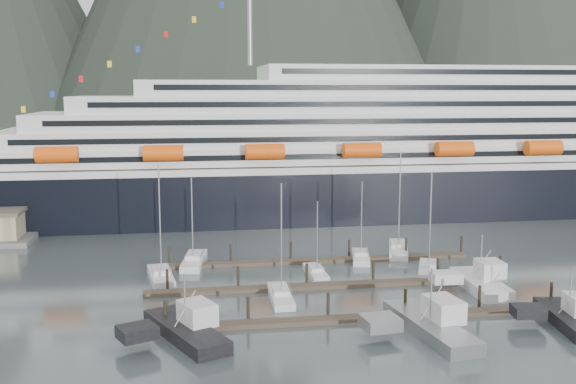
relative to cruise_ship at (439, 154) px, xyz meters
The scene contains 16 objects.
ground 63.76m from the cruise_ship, 118.66° to the right, with size 1600.00×1600.00×0.00m, color #485454.
cruise_ship is the anchor object (origin of this frame).
dock_near 74.63m from the cruise_ship, 118.31° to the right, with size 48.18×2.28×3.20m.
dock_mid 63.65m from the cruise_ship, 123.96° to the right, with size 48.18×2.28×3.20m.
dock_far 53.59m from the cruise_ship, 131.95° to the right, with size 48.18×2.28×3.20m.
sailboat_a 73.56m from the cruise_ship, 141.72° to the right, with size 4.13×10.19×16.34m.
sailboat_b 71.27m from the cruise_ship, 126.96° to the right, with size 2.79×9.66×15.00m.
sailboat_c 59.67m from the cruise_ship, 127.81° to the right, with size 2.30×8.15×10.92m.
sailboat_e 65.36m from the cruise_ship, 144.57° to the right, with size 4.30×11.05×13.50m.
sailboat_f 48.86m from the cruise_ship, 125.32° to the right, with size 4.29×8.79×12.54m.
sailboat_g 42.04m from the cruise_ship, 120.14° to the right, with size 6.13×11.71×16.69m.
sailboat_h 52.62m from the cruise_ship, 112.81° to the right, with size 5.99×9.73×14.76m.
trawler_a 87.08m from the cruise_ship, 128.73° to the right, with size 11.56×14.06×7.56m.
trawler_c 76.36m from the cruise_ship, 112.17° to the right, with size 11.04×15.51×7.75m.
trawler_d 71.91m from the cruise_ship, 100.20° to the right, with size 9.10×12.23×7.05m.
trawler_e 59.23m from the cruise_ship, 106.32° to the right, with size 9.35×12.27×7.92m.
Camera 1 is at (-23.86, -79.95, 25.42)m, focal length 42.00 mm.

